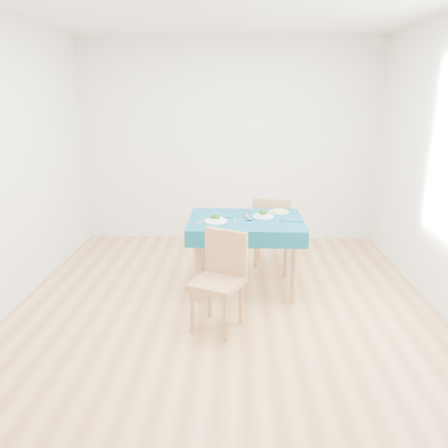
{
  "coord_description": "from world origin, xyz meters",
  "views": [
    {
      "loc": [
        0.12,
        -3.74,
        1.94
      ],
      "look_at": [
        0.0,
        0.0,
        0.85
      ],
      "focal_mm": 35.0,
      "sensor_mm": 36.0,
      "label": 1
    }
  ],
  "objects_px": {
    "bowl_near": "(216,218)",
    "chair_far": "(272,221)",
    "table": "(245,254)",
    "bowl_far": "(263,214)",
    "side_plate": "(279,212)",
    "chair_near": "(217,276)"
  },
  "relations": [
    {
      "from": "bowl_near",
      "to": "bowl_far",
      "type": "height_order",
      "value": "bowl_near"
    },
    {
      "from": "chair_far",
      "to": "table",
      "type": "bearing_deg",
      "value": 73.91
    },
    {
      "from": "chair_near",
      "to": "bowl_far",
      "type": "distance_m",
      "value": 1.07
    },
    {
      "from": "side_plate",
      "to": "chair_far",
      "type": "bearing_deg",
      "value": 93.32
    },
    {
      "from": "table",
      "to": "side_plate",
      "type": "relative_size",
      "value": 5.19
    },
    {
      "from": "chair_near",
      "to": "bowl_far",
      "type": "relative_size",
      "value": 4.55
    },
    {
      "from": "table",
      "to": "chair_near",
      "type": "height_order",
      "value": "chair_near"
    },
    {
      "from": "chair_far",
      "to": "side_plate",
      "type": "bearing_deg",
      "value": 101.67
    },
    {
      "from": "table",
      "to": "side_plate",
      "type": "bearing_deg",
      "value": 38.53
    },
    {
      "from": "chair_near",
      "to": "bowl_far",
      "type": "bearing_deg",
      "value": 89.61
    },
    {
      "from": "chair_near",
      "to": "chair_far",
      "type": "bearing_deg",
      "value": 94.23
    },
    {
      "from": "chair_near",
      "to": "table",
      "type": "bearing_deg",
      "value": 97.88
    },
    {
      "from": "table",
      "to": "chair_far",
      "type": "distance_m",
      "value": 0.81
    },
    {
      "from": "table",
      "to": "bowl_far",
      "type": "relative_size",
      "value": 5.25
    },
    {
      "from": "chair_near",
      "to": "chair_far",
      "type": "xyz_separation_m",
      "value": [
        0.58,
        1.57,
        0.05
      ]
    },
    {
      "from": "table",
      "to": "bowl_far",
      "type": "bearing_deg",
      "value": 25.06
    },
    {
      "from": "table",
      "to": "side_plate",
      "type": "xyz_separation_m",
      "value": [
        0.35,
        0.28,
        0.38
      ]
    },
    {
      "from": "table",
      "to": "side_plate",
      "type": "height_order",
      "value": "side_plate"
    },
    {
      "from": "table",
      "to": "chair_near",
      "type": "relative_size",
      "value": 1.15
    },
    {
      "from": "table",
      "to": "chair_near",
      "type": "distance_m",
      "value": 0.89
    },
    {
      "from": "chair_near",
      "to": "bowl_far",
      "type": "height_order",
      "value": "chair_near"
    },
    {
      "from": "bowl_near",
      "to": "chair_far",
      "type": "bearing_deg",
      "value": 52.89
    }
  ]
}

